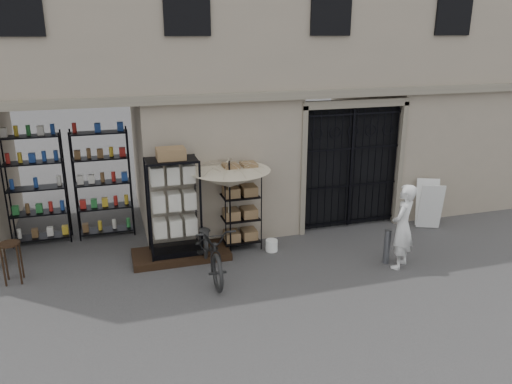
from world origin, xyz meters
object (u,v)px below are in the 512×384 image
object	(u,v)px
white_bucket	(272,245)
display_cabinet	(174,212)
wooden_stool	(12,262)
wire_rack	(240,209)
market_umbrella	(229,174)
bicycle	(211,274)
shopkeeper	(399,266)
steel_bollard	(387,247)
easel_sign	(429,204)

from	to	relation	value
white_bucket	display_cabinet	bearing A→B (deg)	174.68
display_cabinet	wooden_stool	xyz separation A→B (m)	(-3.08, -0.11, -0.62)
wire_rack	market_umbrella	distance (m)	0.93
white_bucket	bicycle	world-z (taller)	bicycle
wire_rack	wooden_stool	size ratio (longest dim) A/B	2.22
wire_rack	shopkeeper	bearing A→B (deg)	-54.24
white_bucket	steel_bollard	xyz separation A→B (m)	(2.06, -1.24, 0.24)
easel_sign	shopkeeper	bearing A→B (deg)	-114.86
bicycle	steel_bollard	distance (m)	3.60
market_umbrella	bicycle	bearing A→B (deg)	-124.82
wire_rack	bicycle	size ratio (longest dim) A/B	0.85
bicycle	display_cabinet	bearing A→B (deg)	123.00
easel_sign	steel_bollard	bearing A→B (deg)	-121.46
shopkeeper	wooden_stool	bearing A→B (deg)	-50.44
market_umbrella	white_bucket	bearing A→B (deg)	-14.86
bicycle	white_bucket	bearing A→B (deg)	24.43
steel_bollard	market_umbrella	bearing A→B (deg)	153.33
bicycle	shopkeeper	xyz separation A→B (m)	(3.71, -0.80, 0.00)
bicycle	wooden_stool	size ratio (longest dim) A/B	2.62
easel_sign	white_bucket	bearing A→B (deg)	-154.59
bicycle	steel_bollard	world-z (taller)	bicycle
easel_sign	wooden_stool	bearing A→B (deg)	-156.64
white_bucket	easel_sign	world-z (taller)	easel_sign
white_bucket	steel_bollard	size ratio (longest dim) A/B	0.36
wire_rack	white_bucket	world-z (taller)	wire_rack
steel_bollard	easel_sign	world-z (taller)	easel_sign
steel_bollard	shopkeeper	xyz separation A→B (m)	(0.17, -0.23, -0.36)
wooden_stool	market_umbrella	bearing A→B (deg)	2.01
display_cabinet	bicycle	xyz separation A→B (m)	(0.56, -0.86, -1.05)
easel_sign	market_umbrella	bearing A→B (deg)	-157.73
market_umbrella	wooden_stool	size ratio (longest dim) A/B	3.00
display_cabinet	easel_sign	size ratio (longest dim) A/B	1.92
steel_bollard	bicycle	bearing A→B (deg)	170.90
wooden_stool	steel_bollard	xyz separation A→B (m)	(7.18, -1.32, -0.06)
market_umbrella	wooden_stool	world-z (taller)	market_umbrella
bicycle	easel_sign	xyz separation A→B (m)	(5.52, 0.87, 0.59)
display_cabinet	wire_rack	bearing A→B (deg)	23.71
display_cabinet	bicycle	distance (m)	1.47
wire_rack	easel_sign	xyz separation A→B (m)	(4.62, -0.22, -0.29)
market_umbrella	white_bucket	world-z (taller)	market_umbrella
display_cabinet	wire_rack	world-z (taller)	display_cabinet
steel_bollard	wooden_stool	bearing A→B (deg)	169.61
market_umbrella	white_bucket	distance (m)	1.84
shopkeeper	easel_sign	world-z (taller)	easel_sign
wire_rack	shopkeeper	xyz separation A→B (m)	(2.81, -1.89, -0.88)
display_cabinet	steel_bollard	xyz separation A→B (m)	(4.10, -1.43, -0.69)
market_umbrella	easel_sign	world-z (taller)	market_umbrella
white_bucket	steel_bollard	bearing A→B (deg)	-30.98
white_bucket	wooden_stool	bearing A→B (deg)	179.13
display_cabinet	steel_bollard	size ratio (longest dim) A/B	3.00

